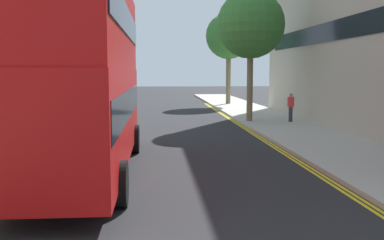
{
  "coord_description": "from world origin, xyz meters",
  "views": [
    {
      "loc": [
        -0.41,
        0.06,
        2.98
      ],
      "look_at": [
        0.5,
        11.0,
        1.8
      ],
      "focal_mm": 42.52,
      "sensor_mm": 36.0,
      "label": 1
    }
  ],
  "objects": [
    {
      "name": "kerb_line_outer",
      "position": [
        4.4,
        14.0,
        0.0
      ],
      "size": [
        0.1,
        56.0,
        0.01
      ],
      "primitive_type": "cube",
      "color": "yellow",
      "rests_on": "ground"
    },
    {
      "name": "kerb_line_inner",
      "position": [
        4.24,
        14.0,
        0.0
      ],
      "size": [
        0.1,
        56.0,
        0.01
      ],
      "primitive_type": "cube",
      "color": "yellow",
      "rests_on": "ground"
    },
    {
      "name": "pedestrian_far",
      "position": [
        7.26,
        25.07,
        0.99
      ],
      "size": [
        0.34,
        0.22,
        1.62
      ],
      "color": "#2D2D38",
      "rests_on": "sidewalk_right"
    },
    {
      "name": "street_tree_mid",
      "position": [
        5.04,
        25.71,
        5.58
      ],
      "size": [
        3.84,
        3.84,
        7.39
      ],
      "color": "#6B6047",
      "rests_on": "sidewalk_right"
    },
    {
      "name": "double_decker_bus_away",
      "position": [
        -2.4,
        13.28,
        3.03
      ],
      "size": [
        2.84,
        10.82,
        5.64
      ],
      "color": "#B20F0F",
      "rests_on": "ground"
    },
    {
      "name": "street_tree_far",
      "position": [
        6.08,
        39.69,
        5.99
      ],
      "size": [
        4.0,
        4.0,
        7.9
      ],
      "color": "#6B6047",
      "rests_on": "sidewalk_right"
    },
    {
      "name": "sidewalk_right",
      "position": [
        6.5,
        16.0,
        0.07
      ],
      "size": [
        4.0,
        80.0,
        0.14
      ],
      "primitive_type": "cube",
      "color": "#ADA89E",
      "rests_on": "ground"
    }
  ]
}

